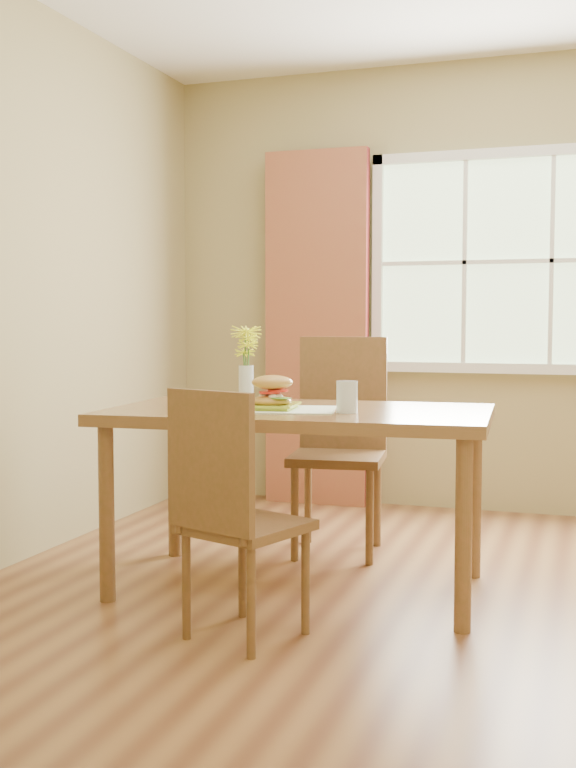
# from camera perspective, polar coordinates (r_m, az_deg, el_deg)

# --- Properties ---
(room) EXTENTS (4.24, 3.84, 2.74)m
(room) POSITION_cam_1_polar(r_m,az_deg,el_deg) (3.63, 11.19, 7.04)
(room) COLOR brown
(room) RESTS_ON ground
(window) EXTENTS (1.62, 0.06, 1.32)m
(window) POSITION_cam_1_polar(r_m,az_deg,el_deg) (5.49, 13.78, 7.55)
(window) COLOR beige
(window) RESTS_ON room
(curtain_left) EXTENTS (0.65, 0.08, 2.20)m
(curtain_left) POSITION_cam_1_polar(r_m,az_deg,el_deg) (5.61, 1.83, 3.51)
(curtain_left) COLOR maroon
(curtain_left) RESTS_ON room
(dining_table) EXTENTS (1.66, 1.01, 0.78)m
(dining_table) POSITION_cam_1_polar(r_m,az_deg,el_deg) (3.83, 0.69, -2.78)
(dining_table) COLOR brown
(dining_table) RESTS_ON room
(chair_near) EXTENTS (0.49, 0.49, 0.92)m
(chair_near) POSITION_cam_1_polar(r_m,az_deg,el_deg) (3.23, -3.60, -7.65)
(chair_near) COLOR brown
(chair_near) RESTS_ON room
(chair_far) EXTENTS (0.50, 0.50, 1.07)m
(chair_far) POSITION_cam_1_polar(r_m,az_deg,el_deg) (4.53, 3.34, -3.16)
(chair_far) COLOR brown
(chair_far) RESTS_ON room
(placemat) EXTENTS (0.51, 0.42, 0.01)m
(placemat) POSITION_cam_1_polar(r_m,az_deg,el_deg) (3.76, -0.47, -1.64)
(placemat) COLOR #EDF0CB
(placemat) RESTS_ON dining_table
(plate) EXTENTS (0.27, 0.27, 0.01)m
(plate) POSITION_cam_1_polar(r_m,az_deg,el_deg) (3.77, -1.29, -1.48)
(plate) COLOR #A9C030
(plate) RESTS_ON placemat
(croissant_sandwich) EXTENTS (0.21, 0.17, 0.13)m
(croissant_sandwich) POSITION_cam_1_polar(r_m,az_deg,el_deg) (3.72, -1.03, -0.47)
(croissant_sandwich) COLOR #C69143
(croissant_sandwich) RESTS_ON plate
(water_glass) EXTENTS (0.09, 0.09, 0.13)m
(water_glass) POSITION_cam_1_polar(r_m,az_deg,el_deg) (3.67, 3.76, -0.87)
(water_glass) COLOR silver
(water_glass) RESTS_ON dining_table
(flower_vase) EXTENTS (0.14, 0.14, 0.35)m
(flower_vase) POSITION_cam_1_polar(r_m,az_deg,el_deg) (4.08, -2.66, 1.87)
(flower_vase) COLOR silver
(flower_vase) RESTS_ON dining_table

